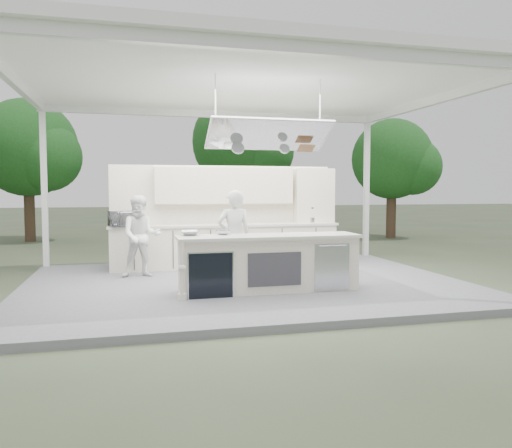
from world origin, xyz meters
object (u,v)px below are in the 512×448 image
object	(u,v)px
demo_island	(268,263)
sous_chef	(141,236)
head_chef	(234,237)
back_counter	(226,245)

from	to	relation	value
demo_island	sous_chef	size ratio (longest dim) A/B	1.94
head_chef	sous_chef	world-z (taller)	head_chef
back_counter	head_chef	distance (m)	2.05
head_chef	demo_island	bearing A→B (deg)	119.07
sous_chef	head_chef	bearing A→B (deg)	-33.62
demo_island	head_chef	distance (m)	0.98
sous_chef	demo_island	bearing A→B (deg)	-42.60
back_counter	head_chef	world-z (taller)	head_chef
demo_island	back_counter	world-z (taller)	same
back_counter	sous_chef	size ratio (longest dim) A/B	3.17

